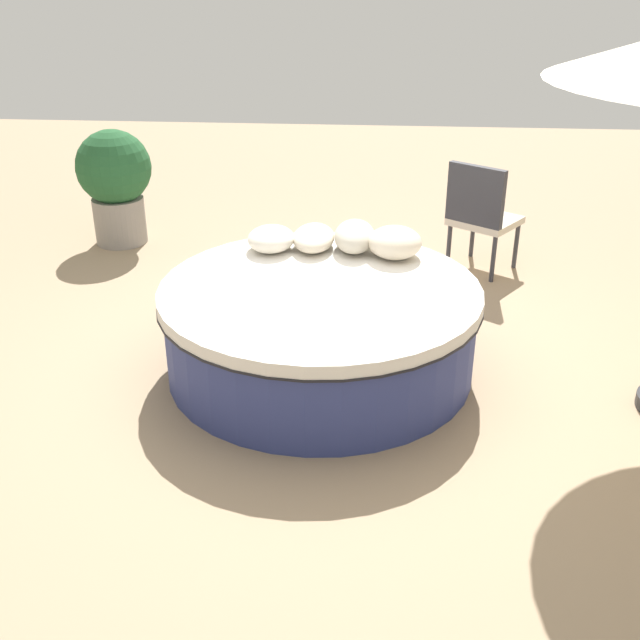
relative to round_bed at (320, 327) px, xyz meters
name	(u,v)px	position (x,y,z in m)	size (l,w,h in m)	color
ground_plane	(320,368)	(0.00, 0.00, -0.31)	(16.00, 16.00, 0.00)	#9E8466
round_bed	(320,327)	(0.00, 0.00, 0.00)	(2.12, 2.12, 0.61)	navy
throw_pillow_0	(395,242)	(0.57, -0.49, 0.41)	(0.42, 0.38, 0.22)	beige
throw_pillow_1	(355,236)	(0.69, -0.20, 0.40)	(0.49, 0.29, 0.21)	beige
throw_pillow_2	(314,238)	(0.70, 0.10, 0.38)	(0.51, 0.30, 0.16)	beige
throw_pillow_3	(271,239)	(0.63, 0.41, 0.38)	(0.40, 0.34, 0.17)	silver
patio_chair	(481,211)	(1.83, -1.24, 0.25)	(0.71, 0.71, 0.98)	#333338
planter	(115,180)	(2.32, 2.14, 0.31)	(0.70, 0.70, 1.10)	gray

